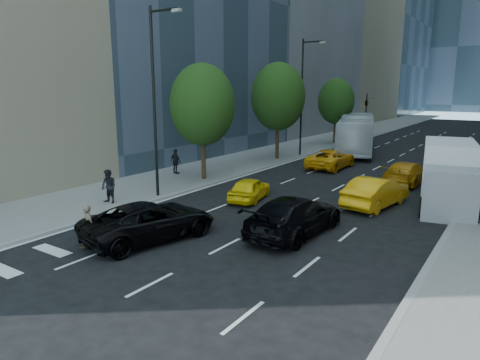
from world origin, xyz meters
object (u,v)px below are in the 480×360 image
Objects in this scene: black_sedan_lincoln at (150,221)px; box_truck at (448,174)px; city_bus at (356,133)px; black_sedan_mercedes at (295,216)px; skateboarder at (89,228)px.

black_sedan_lincoln is 15.36m from box_truck.
city_bus is at bearing 112.45° from box_truck.
black_sedan_lincoln is at bearing 41.75° from black_sedan_mercedes.
skateboarder is 0.29× the size of black_sedan_mercedes.
box_truck reaches higher than skateboarder.
city_bus is 19.09m from box_truck.
city_bus is (0.02, 30.35, 1.00)m from skateboarder.
black_sedan_mercedes reaches higher than black_sedan_lincoln.
box_truck is at bearing -112.88° from black_sedan_lincoln.
black_sedan_mercedes is at bearing -128.52° from box_truck.
box_truck is at bearing -115.96° from black_sedan_mercedes.
skateboarder reaches higher than black_sedan_lincoln.
black_sedan_lincoln is at bearing -136.99° from box_truck.
black_sedan_lincoln is 0.77× the size of box_truck.
black_sedan_lincoln is 0.43× the size of city_bus.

